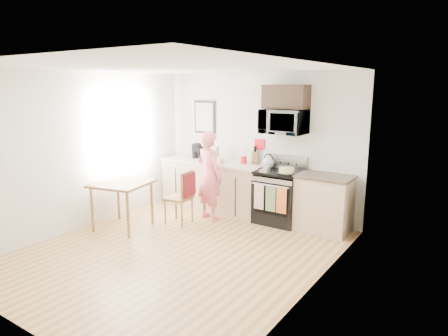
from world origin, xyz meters
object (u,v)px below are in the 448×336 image
Objects in this scene: microwave at (284,122)px; chair at (185,191)px; range at (279,198)px; person at (209,176)px; dining_table at (122,188)px; cake at (286,171)px.

microwave is 2.05m from chair.
range is 1.33m from microwave.
person is at bearing -154.80° from range.
range is 1.23× the size of chair.
person reaches higher than dining_table.
person is at bearing 64.20° from chair.
dining_table is (-2.04, -1.84, -1.06)m from microwave.
chair is at bearing 86.68° from person.
chair is (0.77, 0.71, -0.09)m from dining_table.
range is 1.29m from person.
microwave is at bearing 127.31° from cake.
cake is (2.23, 1.59, 0.27)m from dining_table.
microwave reaches higher than chair.
microwave reaches higher than dining_table.
person is at bearing -150.59° from microwave.
microwave is 0.85m from cake.
person is at bearing -163.58° from cake.
cake is at bearing -149.10° from person.
range reaches higher than dining_table.
person reaches higher than range.
dining_table is 1.05m from chair.
dining_table is at bearing -138.06° from microwave.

